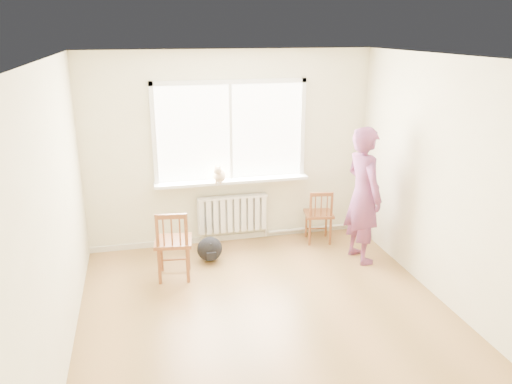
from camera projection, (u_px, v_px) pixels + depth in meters
floor at (272, 322)px, 5.27m from camera, size 4.50×4.50×0.00m
ceiling at (275, 59)px, 4.42m from camera, size 4.50×4.50×0.00m
back_wall at (230, 150)px, 6.92m from camera, size 4.00×0.01×2.70m
window at (230, 128)px, 6.80m from camera, size 2.12×0.05×1.42m
windowsill at (232, 181)px, 6.95m from camera, size 2.15×0.22×0.04m
radiator at (233, 213)px, 7.12m from camera, size 1.00×0.12×0.55m
heating_pipe at (314, 228)px, 7.54m from camera, size 1.40×0.04×0.04m
baseboard at (232, 237)px, 7.32m from camera, size 4.00×0.03×0.08m
chair_left at (173, 245)px, 6.05m from camera, size 0.49×0.48×0.90m
chair_right at (319, 216)px, 7.12m from camera, size 0.45×0.43×0.79m
person at (363, 195)px, 6.45m from camera, size 0.52×0.71×1.80m
cat at (219, 174)px, 6.79m from camera, size 0.25×0.40×0.28m
backpack at (210, 249)px, 6.62m from camera, size 0.37×0.30×0.34m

